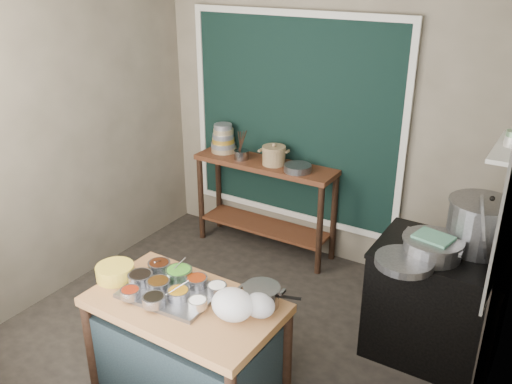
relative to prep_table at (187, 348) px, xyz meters
The scene contains 27 objects.
floor 0.84m from the prep_table, 93.81° to the left, with size 3.50×3.00×0.02m, color #2F2924.
back_wall 2.48m from the prep_table, 91.27° to the left, with size 3.50×0.02×2.80m, color gray.
left_wall 2.21m from the prep_table, 157.49° to the left, with size 0.02×3.00×2.80m, color gray.
right_wall 2.13m from the prep_table, 23.68° to the left, with size 0.02×3.00×2.80m, color gray.
curtain_panel 2.46m from the prep_table, 100.21° to the left, with size 2.10×0.02×1.90m, color black.
curtain_frame 2.45m from the prep_table, 100.26° to the left, with size 2.22×0.03×2.02m, color beige, non-canonical shape.
soot_patch 2.22m from the prep_table, 39.64° to the left, with size 0.01×1.30×1.30m, color black.
wall_shelf 2.56m from the prep_table, 45.36° to the left, with size 0.22×0.70×0.03m, color beige.
prep_table is the anchor object (origin of this frame).
back_counter 2.12m from the prep_table, 106.47° to the left, with size 1.45×0.40×0.95m, color #542A18.
stove_block 1.84m from the prep_table, 45.00° to the left, with size 0.90×0.68×0.85m, color black.
stove_top 1.90m from the prep_table, 45.00° to the left, with size 0.92×0.69×0.03m, color black.
condiment_tray 0.41m from the prep_table, behind, with size 0.60×0.43×0.03m, color gray.
condiment_bowls 0.46m from the prep_table, 165.47° to the left, with size 0.66×0.49×0.07m.
yellow_basin 0.71m from the prep_table, behind, with size 0.26×0.26×0.10m, color gold.
saucepan 0.67m from the prep_table, 27.56° to the left, with size 0.24×0.24×0.13m, color gray, non-canonical shape.
plastic_bag_a 0.60m from the prep_table, ahead, with size 0.27×0.23×0.20m, color white.
plastic_bag_b 0.68m from the prep_table, 14.09° to the left, with size 0.20×0.17×0.15m, color white.
bowl_stack 2.45m from the prep_table, 118.35° to the left, with size 0.26×0.26×0.29m.
utensil_cup 2.24m from the prep_table, 113.06° to the left, with size 0.15×0.15×0.09m, color gray.
ceramic_crock 2.17m from the prep_table, 103.81° to the left, with size 0.24×0.24×0.16m, color #967A51, non-canonical shape.
wide_bowl 2.07m from the prep_table, 96.21° to the left, with size 0.26×0.26×0.06m, color gray.
stock_pot 2.19m from the prep_table, 44.43° to the left, with size 0.47×0.47×0.37m, color gray, non-canonical shape.
pot_lid 2.17m from the prep_table, 42.09° to the left, with size 0.45×0.45×0.02m, color gray.
steamer 1.80m from the prep_table, 43.40° to the left, with size 0.42×0.42×0.14m, color gray, non-canonical shape.
green_cloth 1.83m from the prep_table, 43.40° to the left, with size 0.24×0.19×0.02m, color #518A72.
shallow_pan 1.57m from the prep_table, 40.55° to the left, with size 0.39×0.39×0.05m, color gray.
Camera 1 is at (1.97, -2.99, 2.78)m, focal length 38.00 mm.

